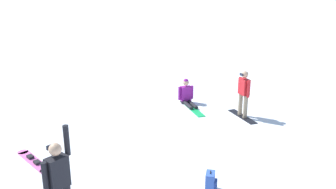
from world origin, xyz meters
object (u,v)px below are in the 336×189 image
at_px(snowboarder_foreground, 59,182).
at_px(loose_snowboard_near_right, 34,161).
at_px(backpack_blue, 211,182).
at_px(snowboarder_midground, 244,93).
at_px(snowboarder_background, 187,96).

distance_m(snowboarder_foreground, loose_snowboard_near_right, 3.14).
height_order(snowboarder_foreground, loose_snowboard_near_right, snowboarder_foreground).
height_order(snowboarder_foreground, backpack_blue, snowboarder_foreground).
bearing_deg(backpack_blue, loose_snowboard_near_right, 138.40).
height_order(snowboarder_midground, backpack_blue, snowboarder_midground).
bearing_deg(loose_snowboard_near_right, snowboarder_midground, 3.06).
xyz_separation_m(loose_snowboard_near_right, backpack_blue, (3.55, -3.15, 0.19)).
relative_size(snowboarder_background, loose_snowboard_near_right, 1.06).
bearing_deg(snowboarder_background, snowboarder_foreground, -136.18).
distance_m(snowboarder_foreground, snowboarder_midground, 7.54).
relative_size(snowboarder_foreground, loose_snowboard_near_right, 1.17).
distance_m(snowboarder_foreground, snowboarder_background, 7.82).
distance_m(snowboarder_midground, loose_snowboard_near_right, 7.09).
bearing_deg(snowboarder_foreground, backpack_blue, -3.01).
distance_m(snowboarder_background, backpack_blue, 6.05).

